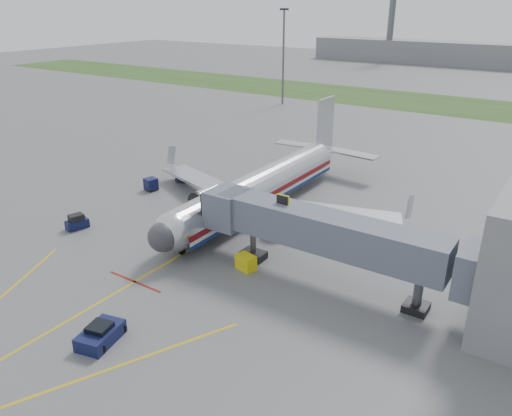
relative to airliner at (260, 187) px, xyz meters
The scene contains 16 objects.
ground 15.48m from the airliner, 90.01° to the right, with size 400.00×400.00×0.00m, color #565659.
grass_strip 74.80m from the airliner, 90.00° to the left, with size 300.00×25.00×0.01m, color #2D4C1E.
apron_markings 22.80m from the airliner, 90.01° to the right, with size 21.52×50.00×0.01m.
airliner is the anchor object (origin of this frame).
jet_bridge 16.54m from the airliner, 38.56° to the right, with size 25.30×4.00×6.90m.
light_mast_left 62.96m from the airliner, 118.72° to the left, with size 2.00×0.44×20.40m.
distant_terminal 155.08m from the airliner, 93.70° to the left, with size 120.00×14.00×8.00m, color slate.
control_tower 155.70m from the airliner, 104.96° to the left, with size 4.00×4.00×30.00m.
pushback_tug 26.55m from the airliner, 81.31° to the right, with size 2.73×3.69×1.38m.
baggage_tug 19.88m from the airliner, 130.59° to the right, with size 1.68×2.44×1.55m.
baggage_cart_a 8.80m from the airliner, 110.43° to the right, with size 1.75×1.75×1.56m.
baggage_cart_b 14.97m from the airliner, behind, with size 1.72×1.72×1.53m.
baggage_cart_c 13.81m from the airliner, behind, with size 1.49×1.49×1.54m.
belt_loader 10.48m from the airliner, 104.19° to the right, with size 2.79×5.00×2.36m.
ground_power_cart 14.04m from the airliner, 61.79° to the right, with size 1.94×1.52×1.37m.
ramp_worker 11.58m from the airliner, 105.62° to the right, with size 0.63×0.41×1.71m, color #B1DF1A.
Camera 1 is at (28.77, -28.53, 21.93)m, focal length 35.00 mm.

